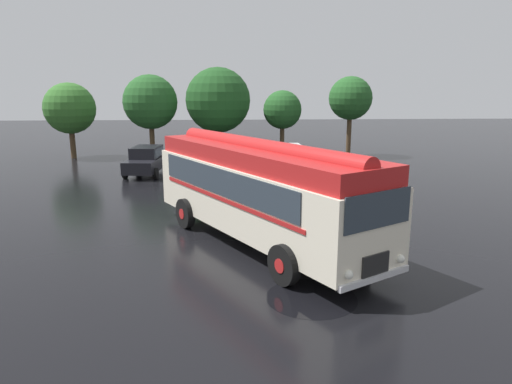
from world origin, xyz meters
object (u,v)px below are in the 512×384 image
vintage_bus (259,188)px  car_far_right (289,158)px  car_near_left (146,160)px  car_mid_left (199,159)px  car_mid_right (238,158)px

vintage_bus → car_far_right: bearing=78.3°
vintage_bus → car_far_right: vintage_bus is taller
vintage_bus → car_near_left: 14.02m
car_mid_left → car_far_right: 5.47m
vintage_bus → car_near_left: size_ratio=2.28×
car_mid_right → car_far_right: (3.12, -0.58, 0.00)m
car_far_right → car_mid_right: bearing=169.5°
car_mid_left → car_mid_right: 2.39m
car_near_left → car_mid_right: same height
vintage_bus → car_mid_left: (-2.78, 13.05, -1.05)m
car_near_left → vintage_bus: bearing=-65.2°
car_near_left → car_mid_left: 3.11m
car_near_left → car_far_right: (8.56, 0.25, 0.00)m
car_near_left → car_mid_left: same height
car_far_right → car_near_left: bearing=-178.3°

